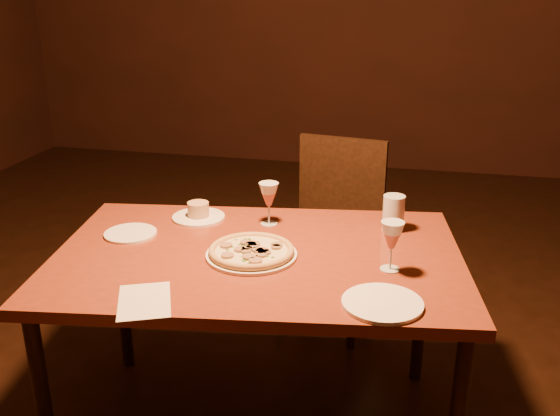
# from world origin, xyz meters

# --- Properties ---
(dining_table) EXTENTS (1.43, 1.03, 0.71)m
(dining_table) POSITION_xyz_m (-0.02, 0.01, 0.65)
(dining_table) COLOR maroon
(dining_table) RESTS_ON floor
(chair_far) EXTENTS (0.48, 0.48, 0.86)m
(chair_far) POSITION_xyz_m (0.11, 0.89, 0.49)
(chair_far) COLOR black
(chair_far) RESTS_ON floor
(pizza_plate) EXTENTS (0.29, 0.29, 0.03)m
(pizza_plate) POSITION_xyz_m (-0.03, -0.02, 0.73)
(pizza_plate) COLOR white
(pizza_plate) RESTS_ON dining_table
(ramekin_saucer) EXTENTS (0.20, 0.20, 0.06)m
(ramekin_saucer) POSITION_xyz_m (-0.31, 0.27, 0.73)
(ramekin_saucer) COLOR white
(ramekin_saucer) RESTS_ON dining_table
(wine_glass_far) EXTENTS (0.07, 0.07, 0.16)m
(wine_glass_far) POSITION_xyz_m (-0.04, 0.27, 0.79)
(wine_glass_far) COLOR #B05749
(wine_glass_far) RESTS_ON dining_table
(wine_glass_right) EXTENTS (0.07, 0.07, 0.16)m
(wine_glass_right) POSITION_xyz_m (0.41, -0.02, 0.79)
(wine_glass_right) COLOR #B05749
(wine_glass_right) RESTS_ON dining_table
(water_tumbler) EXTENTS (0.08, 0.08, 0.13)m
(water_tumbler) POSITION_xyz_m (0.40, 0.31, 0.77)
(water_tumbler) COLOR silver
(water_tumbler) RESTS_ON dining_table
(side_plate_left) EXTENTS (0.18, 0.18, 0.01)m
(side_plate_left) POSITION_xyz_m (-0.49, 0.06, 0.71)
(side_plate_left) COLOR white
(side_plate_left) RESTS_ON dining_table
(side_plate_near) EXTENTS (0.22, 0.22, 0.01)m
(side_plate_near) POSITION_xyz_m (0.41, -0.24, 0.72)
(side_plate_near) COLOR white
(side_plate_near) RESTS_ON dining_table
(menu_card) EXTENTS (0.21, 0.25, 0.00)m
(menu_card) POSITION_xyz_m (-0.24, -0.37, 0.71)
(menu_card) COLOR silver
(menu_card) RESTS_ON dining_table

